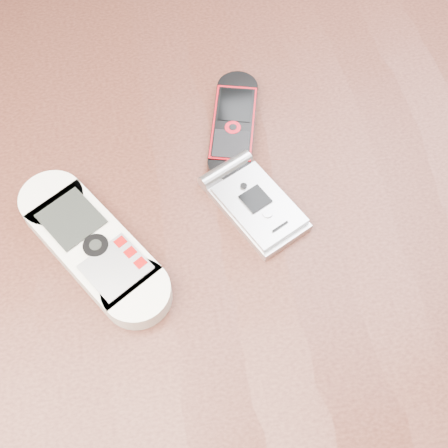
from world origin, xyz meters
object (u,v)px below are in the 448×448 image
motorola_razr (257,205)px  table (219,278)px  nokia_white (93,245)px  nokia_black_red (233,125)px

motorola_razr → table: bearing=175.5°
nokia_white → nokia_black_red: bearing=5.0°
table → motorola_razr: size_ratio=11.23×
nokia_white → nokia_black_red: size_ratio=1.34×
table → nokia_black_red: 0.16m
nokia_black_red → table: bearing=-91.7°
nokia_black_red → motorola_razr: size_ratio=1.28×
table → nokia_black_red: size_ratio=8.75×
nokia_white → motorola_razr: nokia_white is taller
nokia_white → motorola_razr: (0.15, 0.02, -0.00)m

